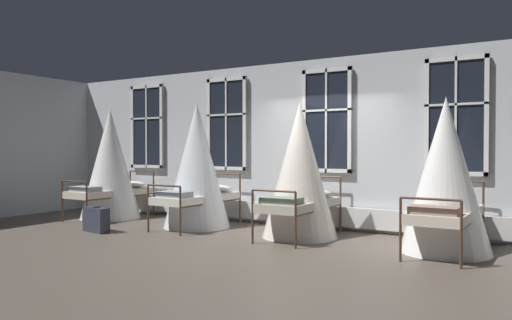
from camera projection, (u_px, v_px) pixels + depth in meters
name	position (u px, v px, depth m)	size (l,w,h in m)	color
ground	(294.00, 240.00, 8.00)	(24.64, 24.64, 0.00)	brown
back_wall_with_windows	(329.00, 144.00, 9.20)	(13.32, 0.10, 3.18)	silver
window_bank	(326.00, 171.00, 9.10)	(9.97, 0.10, 2.91)	black
cot_first	(110.00, 165.00, 10.54)	(1.27, 1.89, 2.37)	#4C3323
cot_second	(197.00, 167.00, 9.34)	(1.27, 1.88, 2.38)	#4C3323
cot_third	(300.00, 172.00, 8.26)	(1.27, 1.88, 2.28)	#4C3323
cot_fourth	(445.00, 177.00, 7.00)	(1.27, 1.89, 2.23)	#4C3323
suitcase_dark	(96.00, 220.00, 8.78)	(0.58, 0.29, 0.47)	#2D3342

